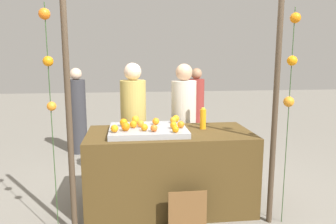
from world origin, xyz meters
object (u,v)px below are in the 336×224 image
object	(u,v)px
vendor_right	(184,129)
juice_bottle	(203,119)
stall_counter	(170,170)
vendor_left	(134,130)
chalkboard_sign	(187,212)
orange_1	(126,127)
orange_0	(141,124)

from	to	relation	value
vendor_right	juice_bottle	bearing A→B (deg)	-76.37
stall_counter	vendor_left	bearing A→B (deg)	121.31
stall_counter	juice_bottle	size ratio (longest dim) A/B	7.34
juice_bottle	chalkboard_sign	bearing A→B (deg)	-113.50
juice_bottle	vendor_left	size ratio (longest dim) A/B	0.15
orange_1	chalkboard_sign	bearing A→B (deg)	-36.28
orange_0	juice_bottle	size ratio (longest dim) A/B	0.31
orange_1	juice_bottle	distance (m)	0.92
orange_0	orange_1	distance (m)	0.23
juice_bottle	vendor_right	world-z (taller)	vendor_right
stall_counter	orange_0	bearing A→B (deg)	177.46
stall_counter	juice_bottle	distance (m)	0.70
orange_0	orange_1	bearing A→B (deg)	-134.32
orange_0	stall_counter	bearing A→B (deg)	-2.54
orange_0	vendor_right	xyz separation A→B (m)	(0.59, 0.64, -0.23)
stall_counter	orange_0	size ratio (longest dim) A/B	23.57
juice_bottle	stall_counter	bearing A→B (deg)	-165.60
orange_0	orange_1	xyz separation A→B (m)	(-0.16, -0.17, 0.01)
juice_bottle	chalkboard_sign	size ratio (longest dim) A/B	0.57
stall_counter	orange_1	size ratio (longest dim) A/B	19.98
orange_0	orange_1	world-z (taller)	orange_1
vendor_left	orange_0	bearing A→B (deg)	-83.71
chalkboard_sign	vendor_right	size ratio (longest dim) A/B	0.27
stall_counter	vendor_right	bearing A→B (deg)	67.70
vendor_right	stall_counter	bearing A→B (deg)	-112.30
orange_1	chalkboard_sign	distance (m)	1.07
stall_counter	vendor_left	world-z (taller)	vendor_left
orange_0	chalkboard_sign	xyz separation A→B (m)	(0.43, -0.60, -0.78)
juice_bottle	vendor_right	xyz separation A→B (m)	(-0.13, 0.55, -0.25)
stall_counter	orange_0	distance (m)	0.63
orange_0	chalkboard_sign	size ratio (longest dim) A/B	0.18
stall_counter	orange_0	world-z (taller)	orange_0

